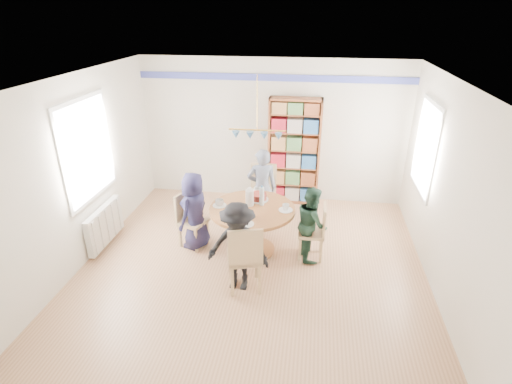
% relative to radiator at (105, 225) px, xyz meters
% --- Properties ---
extents(ground, '(5.00, 5.00, 0.00)m').
position_rel_radiator_xyz_m(ground, '(2.42, -0.30, -0.35)').
color(ground, tan).
extents(room_shell, '(5.00, 5.00, 5.00)m').
position_rel_radiator_xyz_m(room_shell, '(2.16, 0.57, 1.30)').
color(room_shell, white).
rests_on(room_shell, ground).
extents(radiator, '(0.12, 1.00, 0.60)m').
position_rel_radiator_xyz_m(radiator, '(0.00, 0.00, 0.00)').
color(radiator, silver).
rests_on(radiator, ground).
extents(dining_table, '(1.30, 1.30, 0.75)m').
position_rel_radiator_xyz_m(dining_table, '(2.35, 0.17, 0.21)').
color(dining_table, olive).
rests_on(dining_table, ground).
extents(chair_left, '(0.50, 0.50, 0.88)m').
position_rel_radiator_xyz_m(chair_left, '(1.33, 0.22, 0.13)').
color(chair_left, '#D2B681').
rests_on(chair_left, ground).
extents(chair_right, '(0.39, 0.39, 0.87)m').
position_rel_radiator_xyz_m(chair_right, '(3.33, 0.14, 0.13)').
color(chair_right, '#D2B681').
rests_on(chair_right, ground).
extents(chair_far, '(0.45, 0.45, 1.02)m').
position_rel_radiator_xyz_m(chair_far, '(2.37, 1.23, 0.21)').
color(chair_far, '#D2B681').
rests_on(chair_far, ground).
extents(chair_near, '(0.55, 0.55, 1.01)m').
position_rel_radiator_xyz_m(chair_near, '(2.41, -0.82, 0.20)').
color(chair_near, '#D2B681').
rests_on(chair_near, ground).
extents(person_left, '(0.57, 0.70, 1.25)m').
position_rel_radiator_xyz_m(person_left, '(1.44, 0.17, 0.28)').
color(person_left, '#191734').
rests_on(person_left, ground).
extents(person_right, '(0.55, 0.64, 1.15)m').
position_rel_radiator_xyz_m(person_right, '(3.25, 0.14, 0.23)').
color(person_right, '#1C382A').
rests_on(person_right, ground).
extents(person_far, '(0.57, 0.44, 1.39)m').
position_rel_radiator_xyz_m(person_far, '(2.38, 1.03, 0.35)').
color(person_far, gray).
rests_on(person_far, ground).
extents(person_near, '(0.86, 0.53, 1.28)m').
position_rel_radiator_xyz_m(person_near, '(2.31, -0.75, 0.29)').
color(person_near, black).
rests_on(person_near, ground).
extents(bookshelf, '(0.97, 0.29, 2.03)m').
position_rel_radiator_xyz_m(bookshelf, '(2.85, 2.04, 0.65)').
color(bookshelf, brown).
rests_on(bookshelf, ground).
extents(tableware, '(1.22, 1.22, 0.32)m').
position_rel_radiator_xyz_m(tableware, '(2.32, 0.19, 0.47)').
color(tableware, white).
rests_on(tableware, dining_table).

